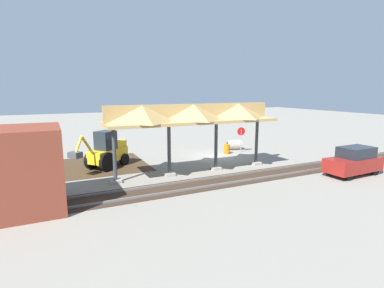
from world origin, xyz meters
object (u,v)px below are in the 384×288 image
Objects in this scene: brick_utility_building at (7,171)px; traffic_barrel at (227,149)px; distant_parked_car at (354,161)px; backhoe at (107,151)px; concrete_pipe at (234,145)px; stop_sign at (241,134)px.

traffic_barrel is at bearing -157.32° from brick_utility_building.
brick_utility_building is 1.16× the size of distant_parked_car.
concrete_pipe is (-12.65, -1.74, -0.79)m from backhoe.
concrete_pipe is at bearing -155.58° from brick_utility_building.
brick_utility_building is at bearing 48.98° from backhoe.
distant_parked_car is (-20.84, 2.86, -1.06)m from brick_utility_building.
stop_sign is at bearing -159.11° from brick_utility_building.
stop_sign reaches higher than concrete_pipe.
brick_utility_building is 5.46× the size of traffic_barrel.
brick_utility_building is at bearing 20.89° from stop_sign.
concrete_pipe is at bearing -141.33° from traffic_barrel.
stop_sign is 2.66× the size of traffic_barrel.
distant_parked_car is (-15.08, 9.48, -0.29)m from backhoe.
concrete_pipe is at bearing -77.82° from distant_parked_car.
concrete_pipe is 0.38× the size of distant_parked_car.
brick_utility_building is at bearing 22.68° from traffic_barrel.
traffic_barrel is (-16.67, -6.97, -1.59)m from brick_utility_building.
stop_sign is 19.52m from brick_utility_building.
distant_parked_car is (-2.42, 11.22, 0.50)m from concrete_pipe.
brick_utility_building is at bearing 24.42° from concrete_pipe.
backhoe is at bearing 7.82° from concrete_pipe.
stop_sign is 0.56× the size of distant_parked_car.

